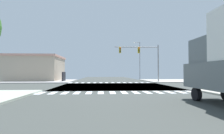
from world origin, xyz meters
TOP-DOWN VIEW (x-y plane):
  - ground at (0.00, 0.00)m, footprint 90.00×90.00m
  - sidewalk_corner_ne at (13.00, 12.00)m, footprint 12.00×12.00m
  - sidewalk_corner_nw at (-13.00, 12.00)m, footprint 12.00×12.00m
  - crosswalk_near at (-0.25, -7.30)m, footprint 13.50×2.00m
  - crosswalk_far at (-0.25, 7.30)m, footprint 13.50×2.00m
  - traffic_signal_mast at (5.23, 7.75)m, footprint 7.70×0.55m
  - street_lamp at (7.87, 21.80)m, footprint 1.78×0.32m
  - bank_building at (-16.03, 14.95)m, footprint 13.52×9.75m

SIDE VIEW (x-z plane):
  - ground at x=0.00m, z-range -0.05..0.00m
  - crosswalk_near at x=-0.25m, z-range 0.00..0.01m
  - crosswalk_far at x=-0.25m, z-range 0.00..0.01m
  - sidewalk_corner_ne at x=13.00m, z-range 0.00..0.14m
  - sidewalk_corner_nw at x=-13.00m, z-range 0.00..0.14m
  - bank_building at x=-16.03m, z-range 0.01..5.13m
  - traffic_signal_mast at x=5.23m, z-range 1.59..8.10m
  - street_lamp at x=7.87m, z-range 0.82..10.24m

